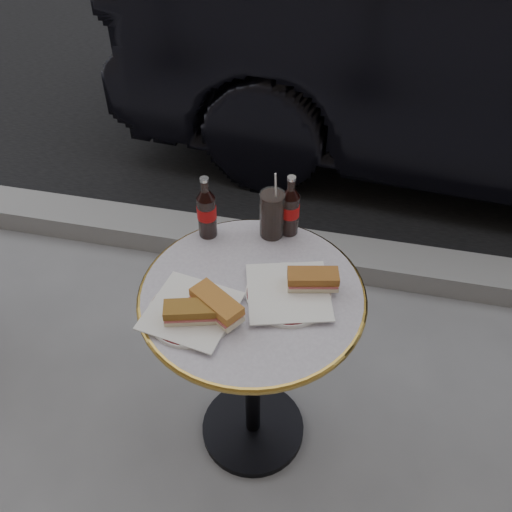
% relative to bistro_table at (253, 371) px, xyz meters
% --- Properties ---
extents(ground, '(80.00, 80.00, 0.00)m').
position_rel_bistro_table_xyz_m(ground, '(0.00, 0.00, -0.37)').
color(ground, gray).
rests_on(ground, ground).
extents(curb, '(40.00, 0.20, 0.12)m').
position_rel_bistro_table_xyz_m(curb, '(0.00, 0.90, -0.32)').
color(curb, gray).
rests_on(curb, ground).
extents(bistro_table, '(0.62, 0.62, 0.73)m').
position_rel_bistro_table_xyz_m(bistro_table, '(0.00, 0.00, 0.00)').
color(bistro_table, '#BAB2C4').
rests_on(bistro_table, ground).
extents(plate_left, '(0.29, 0.29, 0.01)m').
position_rel_bistro_table_xyz_m(plate_left, '(-0.14, -0.11, 0.37)').
color(plate_left, white).
rests_on(plate_left, bistro_table).
extents(plate_right, '(0.25, 0.25, 0.01)m').
position_rel_bistro_table_xyz_m(plate_right, '(0.10, 0.01, 0.37)').
color(plate_right, white).
rests_on(plate_right, bistro_table).
extents(sandwich_left_a, '(0.14, 0.09, 0.05)m').
position_rel_bistro_table_xyz_m(sandwich_left_a, '(-0.13, -0.13, 0.40)').
color(sandwich_left_a, '#906024').
rests_on(sandwich_left_a, plate_left).
extents(sandwich_left_b, '(0.16, 0.14, 0.05)m').
position_rel_bistro_table_xyz_m(sandwich_left_b, '(-0.07, -0.10, 0.40)').
color(sandwich_left_b, '#B36E2D').
rests_on(sandwich_left_b, plate_left).
extents(sandwich_right, '(0.15, 0.09, 0.05)m').
position_rel_bistro_table_xyz_m(sandwich_right, '(0.16, 0.04, 0.40)').
color(sandwich_right, '#9A5D27').
rests_on(sandwich_right, plate_right).
extents(cola_bottle_left, '(0.07, 0.07, 0.21)m').
position_rel_bistro_table_xyz_m(cola_bottle_left, '(-0.18, 0.20, 0.47)').
color(cola_bottle_left, black).
rests_on(cola_bottle_left, bistro_table).
extents(cola_bottle_right, '(0.06, 0.06, 0.20)m').
position_rel_bistro_table_xyz_m(cola_bottle_right, '(0.05, 0.26, 0.47)').
color(cola_bottle_right, black).
rests_on(cola_bottle_right, bistro_table).
extents(cola_glass, '(0.08, 0.08, 0.15)m').
position_rel_bistro_table_xyz_m(cola_glass, '(0.01, 0.24, 0.44)').
color(cola_glass, black).
rests_on(cola_glass, bistro_table).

